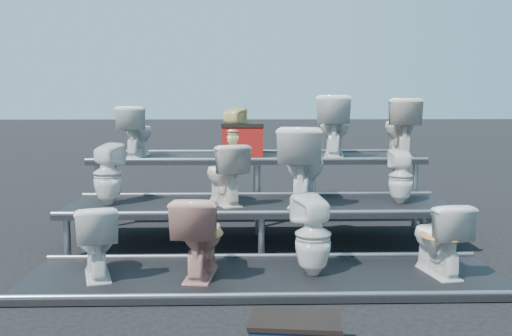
{
  "coord_description": "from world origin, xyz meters",
  "views": [
    {
      "loc": [
        -0.21,
        -6.2,
        1.61
      ],
      "look_at": [
        -0.04,
        0.1,
        0.85
      ],
      "focal_mm": 40.0,
      "sensor_mm": 36.0,
      "label": 1
    }
  ],
  "objects_px": {
    "toilet_0": "(96,240)",
    "toilet_1": "(200,236)",
    "toilet_4": "(108,174)",
    "toilet_6": "(303,165)",
    "toilet_2": "(313,235)",
    "toilet_10": "(334,126)",
    "toilet_7": "(401,177)",
    "toilet_11": "(400,127)",
    "toilet_5": "(224,174)",
    "toilet_9": "(233,132)",
    "red_crate": "(243,141)",
    "toilet_8": "(137,131)",
    "toilet_3": "(438,238)"
  },
  "relations": [
    {
      "from": "toilet_0",
      "to": "toilet_1",
      "type": "distance_m",
      "value": 0.91
    },
    {
      "from": "toilet_4",
      "to": "toilet_6",
      "type": "bearing_deg",
      "value": -156.14
    },
    {
      "from": "toilet_2",
      "to": "toilet_10",
      "type": "xyz_separation_m",
      "value": [
        0.59,
        2.6,
        0.84
      ]
    },
    {
      "from": "toilet_7",
      "to": "toilet_11",
      "type": "distance_m",
      "value": 1.43
    },
    {
      "from": "toilet_5",
      "to": "toilet_9",
      "type": "xyz_separation_m",
      "value": [
        0.08,
        1.3,
        0.39
      ]
    },
    {
      "from": "toilet_0",
      "to": "red_crate",
      "type": "xyz_separation_m",
      "value": [
        1.3,
        2.69,
        0.67
      ]
    },
    {
      "from": "toilet_10",
      "to": "toilet_1",
      "type": "bearing_deg",
      "value": 68.44
    },
    {
      "from": "toilet_1",
      "to": "toilet_7",
      "type": "xyz_separation_m",
      "value": [
        2.13,
        1.3,
        0.34
      ]
    },
    {
      "from": "toilet_5",
      "to": "toilet_9",
      "type": "height_order",
      "value": "toilet_9"
    },
    {
      "from": "toilet_6",
      "to": "toilet_11",
      "type": "xyz_separation_m",
      "value": [
        1.43,
        1.3,
        0.35
      ]
    },
    {
      "from": "toilet_5",
      "to": "toilet_9",
      "type": "relative_size",
      "value": 1.04
    },
    {
      "from": "toilet_8",
      "to": "toilet_4",
      "type": "bearing_deg",
      "value": 92.77
    },
    {
      "from": "toilet_2",
      "to": "toilet_4",
      "type": "bearing_deg",
      "value": -53.85
    },
    {
      "from": "toilet_3",
      "to": "toilet_7",
      "type": "bearing_deg",
      "value": -100.14
    },
    {
      "from": "toilet_0",
      "to": "toilet_9",
      "type": "height_order",
      "value": "toilet_9"
    },
    {
      "from": "toilet_3",
      "to": "toilet_10",
      "type": "xyz_separation_m",
      "value": [
        -0.53,
        2.6,
        0.87
      ]
    },
    {
      "from": "toilet_7",
      "to": "toilet_9",
      "type": "bearing_deg",
      "value": -32.86
    },
    {
      "from": "toilet_5",
      "to": "toilet_10",
      "type": "bearing_deg",
      "value": -159.44
    },
    {
      "from": "toilet_6",
      "to": "toilet_9",
      "type": "bearing_deg",
      "value": -46.0
    },
    {
      "from": "toilet_4",
      "to": "toilet_7",
      "type": "relative_size",
      "value": 1.13
    },
    {
      "from": "toilet_11",
      "to": "red_crate",
      "type": "relative_size",
      "value": 1.43
    },
    {
      "from": "toilet_4",
      "to": "toilet_10",
      "type": "distance_m",
      "value": 3.02
    },
    {
      "from": "toilet_5",
      "to": "toilet_7",
      "type": "relative_size",
      "value": 1.12
    },
    {
      "from": "toilet_9",
      "to": "toilet_7",
      "type": "bearing_deg",
      "value": 169.59
    },
    {
      "from": "toilet_6",
      "to": "toilet_10",
      "type": "height_order",
      "value": "toilet_10"
    },
    {
      "from": "toilet_6",
      "to": "toilet_8",
      "type": "distance_m",
      "value": 2.44
    },
    {
      "from": "red_crate",
      "to": "toilet_10",
      "type": "bearing_deg",
      "value": -1.69
    },
    {
      "from": "toilet_7",
      "to": "red_crate",
      "type": "height_order",
      "value": "red_crate"
    },
    {
      "from": "toilet_0",
      "to": "toilet_5",
      "type": "height_order",
      "value": "toilet_5"
    },
    {
      "from": "toilet_4",
      "to": "toilet_10",
      "type": "xyz_separation_m",
      "value": [
        2.68,
        1.3,
        0.46
      ]
    },
    {
      "from": "toilet_2",
      "to": "toilet_4",
      "type": "height_order",
      "value": "toilet_4"
    },
    {
      "from": "toilet_0",
      "to": "red_crate",
      "type": "bearing_deg",
      "value": -133.03
    },
    {
      "from": "toilet_0",
      "to": "toilet_7",
      "type": "distance_m",
      "value": 3.33
    },
    {
      "from": "toilet_11",
      "to": "red_crate",
      "type": "height_order",
      "value": "toilet_11"
    },
    {
      "from": "toilet_6",
      "to": "toilet_10",
      "type": "relative_size",
      "value": 1.08
    },
    {
      "from": "toilet_4",
      "to": "toilet_8",
      "type": "bearing_deg",
      "value": -70.2
    },
    {
      "from": "toilet_3",
      "to": "toilet_11",
      "type": "distance_m",
      "value": 2.76
    },
    {
      "from": "toilet_0",
      "to": "toilet_4",
      "type": "height_order",
      "value": "toilet_4"
    },
    {
      "from": "toilet_2",
      "to": "toilet_0",
      "type": "bearing_deg",
      "value": -21.93
    },
    {
      "from": "toilet_2",
      "to": "toilet_6",
      "type": "height_order",
      "value": "toilet_6"
    },
    {
      "from": "toilet_3",
      "to": "toilet_5",
      "type": "height_order",
      "value": "toilet_5"
    },
    {
      "from": "toilet_0",
      "to": "toilet_1",
      "type": "xyz_separation_m",
      "value": [
        0.91,
        0.0,
        0.04
      ]
    },
    {
      "from": "toilet_0",
      "to": "toilet_6",
      "type": "height_order",
      "value": "toilet_6"
    },
    {
      "from": "toilet_3",
      "to": "red_crate",
      "type": "xyz_separation_m",
      "value": [
        -1.72,
        2.69,
        0.66
      ]
    },
    {
      "from": "toilet_9",
      "to": "toilet_10",
      "type": "bearing_deg",
      "value": -155.58
    },
    {
      "from": "toilet_0",
      "to": "toilet_8",
      "type": "distance_m",
      "value": 2.72
    },
    {
      "from": "toilet_5",
      "to": "toilet_6",
      "type": "bearing_deg",
      "value": 157.83
    },
    {
      "from": "toilet_1",
      "to": "red_crate",
      "type": "bearing_deg",
      "value": -91.88
    },
    {
      "from": "toilet_0",
      "to": "toilet_11",
      "type": "relative_size",
      "value": 0.85
    },
    {
      "from": "toilet_3",
      "to": "red_crate",
      "type": "distance_m",
      "value": 3.26
    }
  ]
}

